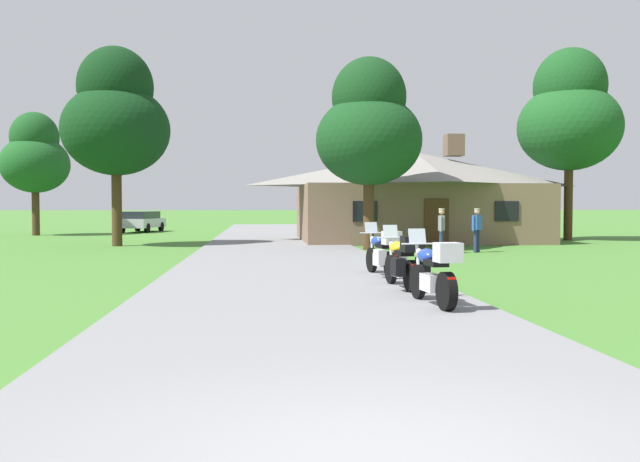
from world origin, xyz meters
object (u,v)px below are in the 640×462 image
bystander_gray_shirt_near_lodge (441,228)px  tree_by_lodge_front (369,128)px  parked_silver_suv_far_left (142,221)px  tree_left_far (35,157)px  bystander_blue_shirt_beside_signpost (477,228)px  tree_left_near (116,117)px  motorcycle_blue_farthest_in_row (384,254)px  motorcycle_blue_nearest_to_camera (435,273)px  motorcycle_yellow_second_in_row (404,262)px  tree_right_of_lodge (569,115)px

bystander_gray_shirt_near_lodge → tree_by_lodge_front: tree_by_lodge_front is taller
parked_silver_suv_far_left → tree_left_far: bearing=-129.1°
bystander_blue_shirt_beside_signpost → tree_left_near: bearing=122.5°
bystander_gray_shirt_near_lodge → motorcycle_blue_farthest_in_row: bearing=-3.3°
motorcycle_blue_farthest_in_row → bystander_gray_shirt_near_lodge: bearing=56.9°
motorcycle_blue_nearest_to_camera → tree_left_near: bearing=110.9°
motorcycle_yellow_second_in_row → parked_silver_suv_far_left: parked_silver_suv_far_left is taller
motorcycle_blue_farthest_in_row → tree_by_lodge_front: tree_by_lodge_front is taller
tree_right_of_lodge → tree_left_near: tree_right_of_lodge is taller
motorcycle_blue_nearest_to_camera → parked_silver_suv_far_left: 36.57m
bystander_blue_shirt_beside_signpost → parked_silver_suv_far_left: bystander_blue_shirt_beside_signpost is taller
motorcycle_blue_nearest_to_camera → tree_right_of_lodge: (12.86, 21.87, 5.80)m
tree_left_far → parked_silver_suv_far_left: 8.20m
parked_silver_suv_far_left → tree_by_lodge_front: bearing=-47.5°
motorcycle_yellow_second_in_row → bystander_blue_shirt_beside_signpost: size_ratio=1.24×
bystander_gray_shirt_near_lodge → tree_by_lodge_front: 5.18m
motorcycle_blue_nearest_to_camera → tree_left_near: (-9.29, 18.89, 5.04)m
tree_by_lodge_front → parked_silver_suv_far_left: (-12.38, 19.43, -4.15)m
tree_right_of_lodge → tree_left_far: tree_right_of_lodge is taller
motorcycle_blue_nearest_to_camera → bystander_gray_shirt_near_lodge: 13.64m
motorcycle_blue_farthest_in_row → tree_left_far: 30.47m
motorcycle_blue_farthest_in_row → tree_left_far: size_ratio=0.28×
tree_right_of_lodge → motorcycle_blue_farthest_in_row: bearing=-127.0°
bystander_gray_shirt_near_lodge → tree_left_far: tree_left_far is taller
bystander_blue_shirt_beside_signpost → motorcycle_blue_farthest_in_row: bearing=-158.2°
bystander_blue_shirt_beside_signpost → parked_silver_suv_far_left: size_ratio=0.35×
motorcycle_blue_nearest_to_camera → motorcycle_yellow_second_in_row: bearing=85.3°
tree_by_lodge_front → tree_right_of_lodge: bearing=29.2°
tree_right_of_lodge → motorcycle_yellow_second_in_row: bearing=-123.4°
motorcycle_blue_nearest_to_camera → tree_left_near: size_ratio=0.24×
tree_by_lodge_front → bystander_gray_shirt_near_lodge: bearing=-44.8°
motorcycle_yellow_second_in_row → motorcycle_blue_farthest_in_row: same height
bystander_gray_shirt_near_lodge → tree_by_lodge_front: bearing=-113.8°
tree_left_near → parked_silver_suv_far_left: (-1.70, 15.99, -4.88)m
bystander_gray_shirt_near_lodge → parked_silver_suv_far_left: size_ratio=0.35×
motorcycle_blue_farthest_in_row → bystander_gray_shirt_near_lodge: size_ratio=1.23×
motorcycle_blue_farthest_in_row → bystander_blue_shirt_beside_signpost: (5.21, 8.66, 0.34)m
bystander_gray_shirt_near_lodge → tree_left_near: bearing=-93.0°
bystander_blue_shirt_beside_signpost → tree_left_far: bearing=105.2°
bystander_blue_shirt_beside_signpost → tree_right_of_lodge: bearing=10.4°
tree_left_far → tree_left_near: bearing=-57.7°
tree_left_far → parked_silver_suv_far_left: tree_left_far is taller
tree_left_near → parked_silver_suv_far_left: tree_left_near is taller
motorcycle_blue_nearest_to_camera → motorcycle_blue_farthest_in_row: size_ratio=1.00×
motorcycle_blue_nearest_to_camera → parked_silver_suv_far_left: parked_silver_suv_far_left is taller
motorcycle_blue_farthest_in_row → bystander_blue_shirt_beside_signpost: 10.12m
motorcycle_yellow_second_in_row → parked_silver_suv_far_left: (-10.97, 32.56, 0.17)m
motorcycle_blue_nearest_to_camera → tree_by_lodge_front: bearing=79.6°
tree_by_lodge_front → tree_left_far: size_ratio=1.05×
tree_right_of_lodge → bystander_gray_shirt_near_lodge: bearing=-136.1°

